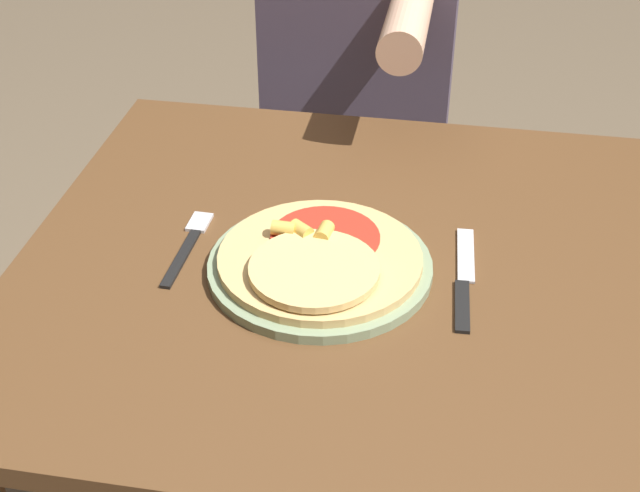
# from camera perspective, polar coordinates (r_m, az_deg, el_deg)

# --- Properties ---
(dining_table) EXTENTS (0.90, 0.83, 0.78)m
(dining_table) POSITION_cam_1_polar(r_m,az_deg,el_deg) (1.28, 2.16, -6.01)
(dining_table) COLOR brown
(dining_table) RESTS_ON ground_plane
(plate) EXTENTS (0.29, 0.29, 0.01)m
(plate) POSITION_cam_1_polar(r_m,az_deg,el_deg) (1.16, -0.00, -1.33)
(plate) COLOR gray
(plate) RESTS_ON dining_table
(pizza) EXTENTS (0.27, 0.27, 0.04)m
(pizza) POSITION_cam_1_polar(r_m,az_deg,el_deg) (1.15, -0.10, -0.83)
(pizza) COLOR tan
(pizza) RESTS_ON plate
(fork) EXTENTS (0.03, 0.18, 0.00)m
(fork) POSITION_cam_1_polar(r_m,az_deg,el_deg) (1.23, -8.39, 0.19)
(fork) COLOR black
(fork) RESTS_ON dining_table
(knife) EXTENTS (0.03, 0.22, 0.00)m
(knife) POSITION_cam_1_polar(r_m,az_deg,el_deg) (1.16, 9.20, -2.11)
(knife) COLOR black
(knife) RESTS_ON dining_table
(person_diner) EXTENTS (0.36, 0.52, 1.26)m
(person_diner) POSITION_cam_1_polar(r_m,az_deg,el_deg) (1.81, 2.61, 11.08)
(person_diner) COLOR #2D2D38
(person_diner) RESTS_ON ground_plane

